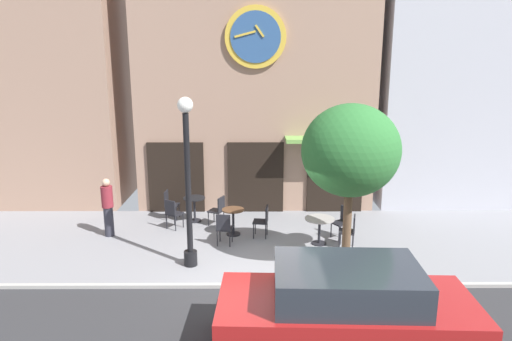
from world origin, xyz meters
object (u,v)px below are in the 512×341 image
(cafe_table_center_left, at_px, (194,205))
(street_tree, at_px, (351,151))
(cafe_chair_corner, at_px, (173,212))
(cafe_chair_outer, at_px, (170,203))
(cafe_table_leftmost, at_px, (233,218))
(cafe_table_near_door, at_px, (320,225))
(pedestrian_maroon, at_px, (108,207))
(cafe_chair_mid_row, at_px, (350,229))
(street_lamp, at_px, (188,183))
(parked_car_red, at_px, (346,309))
(cafe_chair_near_lamp, at_px, (218,209))
(cafe_chair_curbside, at_px, (263,219))
(cafe_chair_under_awning, at_px, (343,220))
(cafe_chair_facing_street, at_px, (224,227))

(cafe_table_center_left, bearing_deg, street_tree, -40.06)
(cafe_chair_corner, bearing_deg, cafe_chair_outer, 105.56)
(cafe_table_center_left, distance_m, cafe_chair_outer, 0.84)
(cafe_table_leftmost, bearing_deg, cafe_table_near_door, -16.37)
(pedestrian_maroon, bearing_deg, cafe_chair_mid_row, -7.86)
(street_lamp, height_order, parked_car_red, street_lamp)
(cafe_chair_near_lamp, relative_size, pedestrian_maroon, 0.54)
(cafe_chair_corner, xyz_separation_m, cafe_chair_mid_row, (4.91, -1.43, 0.00))
(cafe_chair_near_lamp, distance_m, cafe_chair_outer, 1.68)
(cafe_table_near_door, height_order, pedestrian_maroon, pedestrian_maroon)
(cafe_table_leftmost, bearing_deg, street_lamp, -115.40)
(cafe_chair_corner, relative_size, cafe_chair_near_lamp, 1.00)
(street_tree, relative_size, cafe_chair_corner, 4.37)
(cafe_chair_curbside, distance_m, parked_car_red, 5.32)
(cafe_chair_under_awning, bearing_deg, cafe_chair_outer, 162.47)
(cafe_chair_near_lamp, bearing_deg, street_tree, -42.68)
(cafe_chair_under_awning, relative_size, pedestrian_maroon, 0.54)
(cafe_table_center_left, relative_size, cafe_chair_corner, 0.84)
(street_lamp, relative_size, cafe_chair_curbside, 4.51)
(cafe_table_center_left, xyz_separation_m, cafe_chair_curbside, (2.09, -1.30, 0.01))
(cafe_chair_facing_street, distance_m, parked_car_red, 5.13)
(cafe_chair_curbside, distance_m, cafe_chair_facing_street, 1.22)
(cafe_table_center_left, bearing_deg, cafe_chair_under_awning, -17.83)
(cafe_table_center_left, bearing_deg, cafe_chair_outer, 164.08)
(street_tree, xyz_separation_m, cafe_table_leftmost, (-2.75, 2.24, -2.36))
(cafe_chair_outer, bearing_deg, cafe_table_near_door, -24.91)
(cafe_chair_curbside, xyz_separation_m, parked_car_red, (1.28, -5.16, 0.23))
(cafe_chair_mid_row, bearing_deg, street_tree, -105.98)
(cafe_chair_corner, bearing_deg, cafe_chair_mid_row, -16.23)
(cafe_table_leftmost, bearing_deg, parked_car_red, -68.24)
(street_tree, bearing_deg, cafe_table_near_door, 104.67)
(street_lamp, bearing_deg, cafe_chair_curbside, 45.26)
(cafe_chair_under_awning, bearing_deg, cafe_chair_mid_row, -84.94)
(cafe_chair_curbside, bearing_deg, pedestrian_maroon, 178.42)
(cafe_chair_mid_row, height_order, cafe_chair_outer, same)
(cafe_table_center_left, bearing_deg, cafe_chair_corner, -129.56)
(parked_car_red, bearing_deg, cafe_chair_outer, 121.96)
(cafe_table_near_door, xyz_separation_m, cafe_chair_near_lamp, (-2.82, 1.43, -0.02))
(cafe_chair_corner, bearing_deg, street_tree, -30.60)
(cafe_table_center_left, height_order, cafe_chair_mid_row, cafe_chair_mid_row)
(cafe_table_near_door, relative_size, cafe_chair_under_awning, 0.89)
(cafe_table_near_door, xyz_separation_m, parked_car_red, (-0.22, -4.65, 0.21))
(cafe_chair_near_lamp, distance_m, parked_car_red, 6.62)
(cafe_chair_under_awning, height_order, pedestrian_maroon, pedestrian_maroon)
(cafe_table_center_left, xyz_separation_m, cafe_chair_under_awning, (4.29, -1.38, 0.01))
(street_lamp, xyz_separation_m, pedestrian_maroon, (-2.55, 1.94, -1.20))
(street_lamp, height_order, street_tree, street_lamp)
(street_tree, relative_size, pedestrian_maroon, 2.36)
(street_tree, relative_size, parked_car_red, 0.90)
(cafe_chair_mid_row, bearing_deg, cafe_chair_corner, 163.77)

